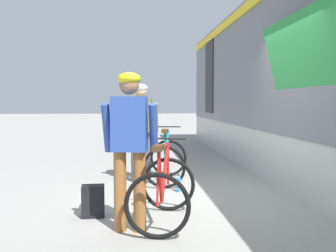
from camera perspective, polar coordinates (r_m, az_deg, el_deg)
name	(u,v)px	position (r m, az deg, el deg)	size (l,w,h in m)	color
ground_plane	(205,198)	(5.63, 5.79, -11.07)	(80.00, 80.00, 0.00)	gray
cyclist_near_in_olive	(141,123)	(6.57, -4.25, 0.40)	(0.65, 0.38, 1.76)	#4C515B
cyclist_far_in_blue	(130,137)	(4.04, -6.01, -1.73)	(0.64, 0.37, 1.76)	#935B2D
bicycle_near_teal	(166,160)	(6.60, -0.24, -5.28)	(0.87, 1.17, 0.99)	black
bicycle_far_red	(163,190)	(4.38, -0.75, -9.95)	(0.92, 1.19, 0.99)	black
backpack_on_platform	(93,201)	(4.77, -11.58, -11.38)	(0.28, 0.18, 0.40)	black
water_bottle_near_the_bikes	(179,185)	(5.93, 1.72, -9.16)	(0.06, 0.06, 0.22)	#338CCC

